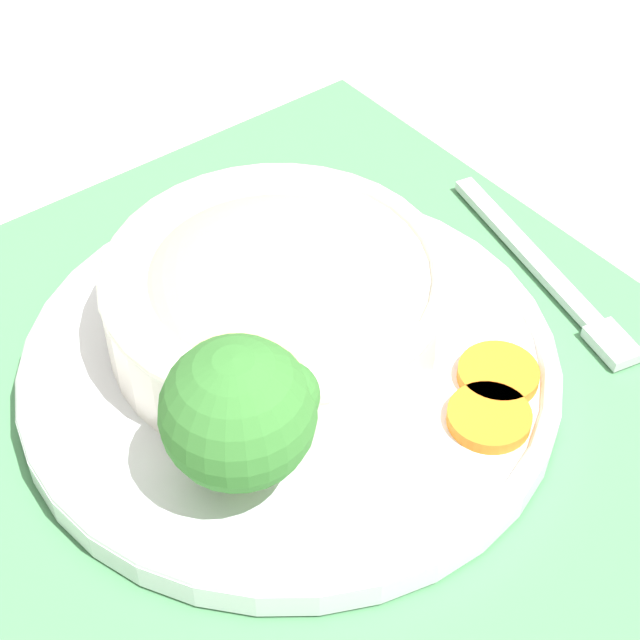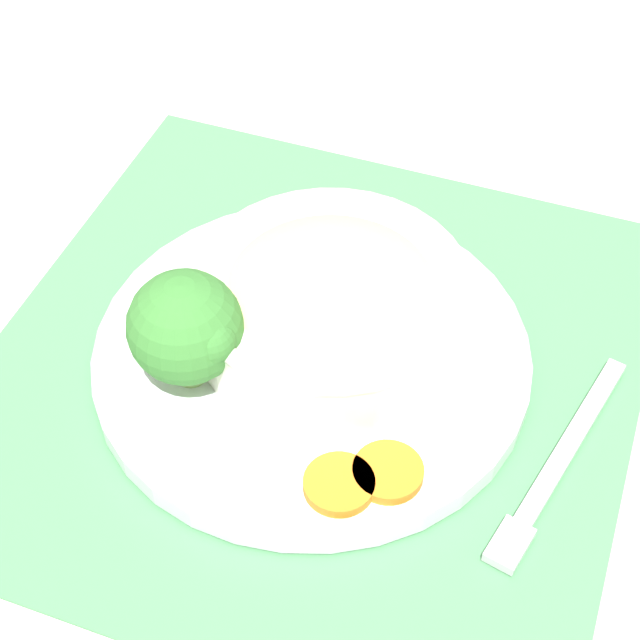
% 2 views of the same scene
% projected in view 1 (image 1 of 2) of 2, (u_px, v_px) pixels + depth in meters
% --- Properties ---
extents(ground_plane, '(4.00, 4.00, 0.00)m').
position_uv_depth(ground_plane, '(290.00, 384.00, 0.60)').
color(ground_plane, beige).
extents(placemat, '(0.45, 0.47, 0.00)m').
position_uv_depth(placemat, '(290.00, 381.00, 0.59)').
color(placemat, '#4C8C59').
rests_on(placemat, ground_plane).
extents(plate, '(0.30, 0.30, 0.02)m').
position_uv_depth(plate, '(290.00, 365.00, 0.59)').
color(plate, silver).
rests_on(plate, placemat).
extents(bowl, '(0.19, 0.19, 0.06)m').
position_uv_depth(bowl, '(276.00, 294.00, 0.58)').
color(bowl, silver).
rests_on(bowl, plate).
extents(broccoli_floret, '(0.07, 0.07, 0.09)m').
position_uv_depth(broccoli_floret, '(239.00, 413.00, 0.49)').
color(broccoli_floret, '#84AD5B').
rests_on(broccoli_floret, plate).
extents(carrot_slice_near, '(0.04, 0.04, 0.01)m').
position_uv_depth(carrot_slice_near, '(489.00, 417.00, 0.55)').
color(carrot_slice_near, orange).
rests_on(carrot_slice_near, plate).
extents(carrot_slice_middle, '(0.04, 0.04, 0.01)m').
position_uv_depth(carrot_slice_middle, '(498.00, 374.00, 0.57)').
color(carrot_slice_middle, orange).
rests_on(carrot_slice_middle, plate).
extents(fork, '(0.06, 0.18, 0.01)m').
position_uv_depth(fork, '(556.00, 284.00, 0.64)').
color(fork, silver).
rests_on(fork, placemat).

